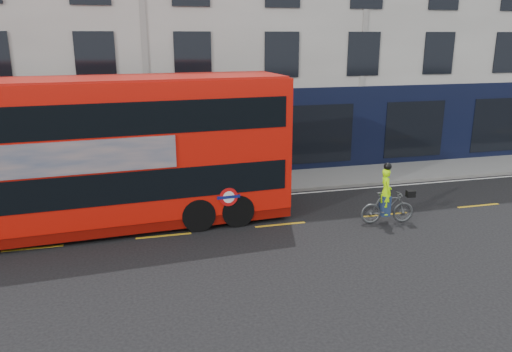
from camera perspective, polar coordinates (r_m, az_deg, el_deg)
name	(u,v)px	position (r m, az deg, el deg)	size (l,w,h in m)	color
ground	(168,255)	(15.36, -10.07, -8.84)	(120.00, 120.00, 0.00)	black
pavement	(154,190)	(21.42, -11.54, -1.58)	(60.00, 3.00, 0.12)	slate
kerb	(157,201)	(19.99, -11.28, -2.82)	(60.00, 0.12, 0.13)	slate
building_terrace	(138,11)	(26.95, -13.29, 17.84)	(50.00, 10.07, 15.00)	beige
road_edge_line	(157,205)	(19.72, -11.22, -3.25)	(58.00, 0.10, 0.01)	silver
lane_dashes	(164,236)	(16.73, -10.50, -6.73)	(58.00, 0.12, 0.01)	gold
bus	(102,154)	(17.18, -17.22, 2.47)	(12.66, 3.62, 5.05)	red
cyclist	(387,203)	(17.88, 14.76, -3.03)	(1.95, 0.79, 2.18)	#444748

